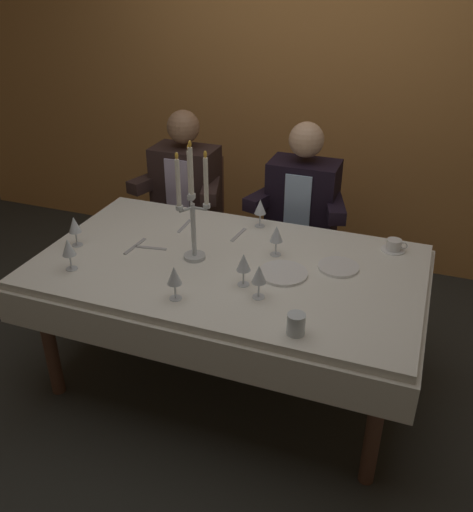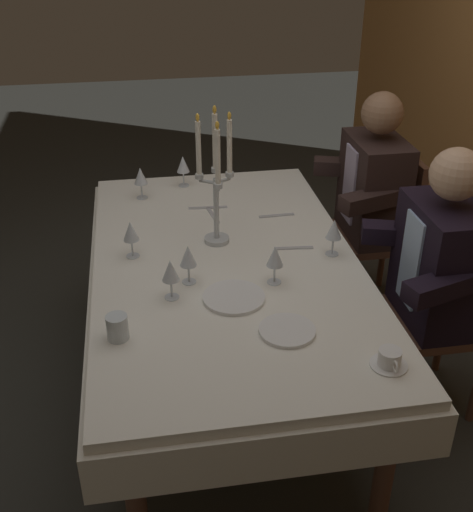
{
  "view_description": "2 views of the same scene",
  "coord_description": "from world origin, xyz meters",
  "px_view_note": "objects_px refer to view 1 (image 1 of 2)",
  "views": [
    {
      "loc": [
        0.86,
        -2.21,
        2.09
      ],
      "look_at": [
        0.04,
        0.0,
        0.78
      ],
      "focal_mm": 38.31,
      "sensor_mm": 36.0,
      "label": 1
    },
    {
      "loc": [
        2.28,
        -0.33,
        2.08
      ],
      "look_at": [
        0.03,
        0.04,
        0.77
      ],
      "focal_mm": 44.66,
      "sensor_mm": 36.0,
      "label": 2
    }
  ],
  "objects_px": {
    "wine_glass_4": "(74,226)",
    "wine_glass_5": "(276,235)",
    "coffee_cup_0": "(394,246)",
    "dinner_plate_0": "(283,273)",
    "wine_glass_1": "(260,207)",
    "seated_diner_0": "(186,186)",
    "seated_diner_1": "(303,202)",
    "water_tumbler_0": "(296,324)",
    "dining_table": "(228,283)",
    "wine_glass_0": "(68,248)",
    "wine_glass_6": "(174,276)",
    "candelabra": "(192,208)",
    "wine_glass_3": "(259,275)",
    "wine_glass_2": "(244,263)",
    "dinner_plate_1": "(338,267)"
  },
  "relations": [
    {
      "from": "candelabra",
      "to": "wine_glass_5",
      "type": "height_order",
      "value": "candelabra"
    },
    {
      "from": "wine_glass_2",
      "to": "wine_glass_5",
      "type": "distance_m",
      "value": 0.34
    },
    {
      "from": "dinner_plate_0",
      "to": "wine_glass_2",
      "type": "distance_m",
      "value": 0.24
    },
    {
      "from": "seated_diner_0",
      "to": "seated_diner_1",
      "type": "xyz_separation_m",
      "value": [
        0.8,
        0.0,
        0.0
      ]
    },
    {
      "from": "wine_glass_6",
      "to": "seated_diner_0",
      "type": "relative_size",
      "value": 0.13
    },
    {
      "from": "dining_table",
      "to": "water_tumbler_0",
      "type": "height_order",
      "value": "water_tumbler_0"
    },
    {
      "from": "wine_glass_1",
      "to": "coffee_cup_0",
      "type": "distance_m",
      "value": 0.75
    },
    {
      "from": "wine_glass_6",
      "to": "wine_glass_5",
      "type": "bearing_deg",
      "value": 61.11
    },
    {
      "from": "wine_glass_2",
      "to": "seated_diner_1",
      "type": "xyz_separation_m",
      "value": [
        0.02,
        1.06,
        -0.12
      ]
    },
    {
      "from": "candelabra",
      "to": "wine_glass_5",
      "type": "bearing_deg",
      "value": 25.34
    },
    {
      "from": "dinner_plate_1",
      "to": "wine_glass_5",
      "type": "height_order",
      "value": "wine_glass_5"
    },
    {
      "from": "wine_glass_0",
      "to": "seated_diner_1",
      "type": "relative_size",
      "value": 0.13
    },
    {
      "from": "coffee_cup_0",
      "to": "dinner_plate_0",
      "type": "bearing_deg",
      "value": -137.21
    },
    {
      "from": "dinner_plate_1",
      "to": "seated_diner_0",
      "type": "bearing_deg",
      "value": 147.33
    },
    {
      "from": "wine_glass_4",
      "to": "seated_diner_1",
      "type": "distance_m",
      "value": 1.39
    },
    {
      "from": "water_tumbler_0",
      "to": "seated_diner_1",
      "type": "height_order",
      "value": "seated_diner_1"
    },
    {
      "from": "wine_glass_0",
      "to": "wine_glass_6",
      "type": "height_order",
      "value": "same"
    },
    {
      "from": "dining_table",
      "to": "seated_diner_0",
      "type": "xyz_separation_m",
      "value": [
        -0.64,
        0.89,
        0.11
      ]
    },
    {
      "from": "wine_glass_4",
      "to": "wine_glass_5",
      "type": "xyz_separation_m",
      "value": [
        1.02,
        0.26,
        0.0
      ]
    },
    {
      "from": "wine_glass_4",
      "to": "water_tumbler_0",
      "type": "height_order",
      "value": "wine_glass_4"
    },
    {
      "from": "wine_glass_3",
      "to": "coffee_cup_0",
      "type": "distance_m",
      "value": 0.85
    },
    {
      "from": "wine_glass_6",
      "to": "wine_glass_1",
      "type": "bearing_deg",
      "value": 81.84
    },
    {
      "from": "wine_glass_4",
      "to": "wine_glass_6",
      "type": "xyz_separation_m",
      "value": [
        0.71,
        -0.28,
        0.0
      ]
    },
    {
      "from": "dining_table",
      "to": "wine_glass_3",
      "type": "bearing_deg",
      "value": -45.57
    },
    {
      "from": "dinner_plate_0",
      "to": "seated_diner_1",
      "type": "xyz_separation_m",
      "value": [
        -0.13,
        0.9,
        -0.01
      ]
    },
    {
      "from": "coffee_cup_0",
      "to": "seated_diner_0",
      "type": "distance_m",
      "value": 1.48
    },
    {
      "from": "wine_glass_3",
      "to": "wine_glass_4",
      "type": "distance_m",
      "value": 1.07
    },
    {
      "from": "wine_glass_3",
      "to": "wine_glass_4",
      "type": "relative_size",
      "value": 1.0
    },
    {
      "from": "dinner_plate_0",
      "to": "wine_glass_3",
      "type": "xyz_separation_m",
      "value": [
        -0.05,
        -0.23,
        0.11
      ]
    },
    {
      "from": "candelabra",
      "to": "seated_diner_1",
      "type": "distance_m",
      "value": 1.0
    },
    {
      "from": "wine_glass_4",
      "to": "seated_diner_0",
      "type": "distance_m",
      "value": 1.01
    },
    {
      "from": "dining_table",
      "to": "wine_glass_2",
      "type": "height_order",
      "value": "wine_glass_2"
    },
    {
      "from": "candelabra",
      "to": "water_tumbler_0",
      "type": "relative_size",
      "value": 6.66
    },
    {
      "from": "dinner_plate_0",
      "to": "dining_table",
      "type": "bearing_deg",
      "value": 176.93
    },
    {
      "from": "wine_glass_4",
      "to": "wine_glass_5",
      "type": "bearing_deg",
      "value": 14.6
    },
    {
      "from": "wine_glass_6",
      "to": "seated_diner_1",
      "type": "height_order",
      "value": "seated_diner_1"
    },
    {
      "from": "wine_glass_0",
      "to": "water_tumbler_0",
      "type": "relative_size",
      "value": 1.79
    },
    {
      "from": "candelabra",
      "to": "wine_glass_6",
      "type": "relative_size",
      "value": 3.73
    },
    {
      "from": "wine_glass_5",
      "to": "wine_glass_1",
      "type": "bearing_deg",
      "value": 121.89
    },
    {
      "from": "wine_glass_3",
      "to": "water_tumbler_0",
      "type": "height_order",
      "value": "wine_glass_3"
    },
    {
      "from": "wine_glass_3",
      "to": "seated_diner_1",
      "type": "relative_size",
      "value": 0.13
    },
    {
      "from": "wine_glass_0",
      "to": "dinner_plate_0",
      "type": "bearing_deg",
      "value": 17.48
    },
    {
      "from": "wine_glass_3",
      "to": "seated_diner_1",
      "type": "height_order",
      "value": "seated_diner_1"
    },
    {
      "from": "dinner_plate_0",
      "to": "water_tumbler_0",
      "type": "relative_size",
      "value": 2.59
    },
    {
      "from": "dinner_plate_0",
      "to": "wine_glass_4",
      "type": "bearing_deg",
      "value": -175.45
    },
    {
      "from": "wine_glass_4",
      "to": "wine_glass_6",
      "type": "relative_size",
      "value": 1.0
    },
    {
      "from": "candelabra",
      "to": "wine_glass_4",
      "type": "xyz_separation_m",
      "value": [
        -0.64,
        -0.09,
        -0.16
      ]
    },
    {
      "from": "dinner_plate_0",
      "to": "seated_diner_0",
      "type": "bearing_deg",
      "value": 135.94
    },
    {
      "from": "dinner_plate_1",
      "to": "coffee_cup_0",
      "type": "bearing_deg",
      "value": 50.8
    },
    {
      "from": "wine_glass_5",
      "to": "water_tumbler_0",
      "type": "xyz_separation_m",
      "value": [
        0.27,
        -0.61,
        -0.07
      ]
    }
  ]
}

